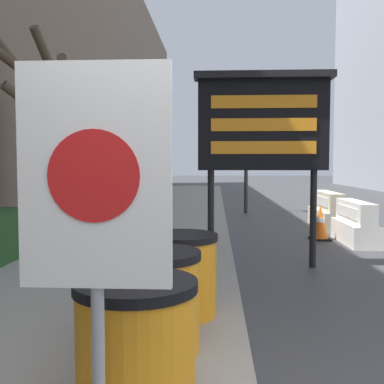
% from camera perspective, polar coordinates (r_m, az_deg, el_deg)
% --- Properties ---
extents(building_left_facade, '(0.40, 50.40, 10.63)m').
position_cam_1_polar(building_left_facade, '(13.04, -17.06, 20.14)').
color(building_left_facade, brown).
rests_on(building_left_facade, ground_plane).
extents(bare_tree, '(1.64, 2.01, 3.76)m').
position_cam_1_polar(bare_tree, '(8.69, -19.53, 6.76)').
color(bare_tree, '#4C3D2D').
rests_on(bare_tree, sidewalk_left).
extents(barrel_drum_foreground, '(0.71, 0.71, 0.77)m').
position_cam_1_polar(barrel_drum_foreground, '(2.73, -7.11, -18.90)').
color(barrel_drum_foreground, orange).
rests_on(barrel_drum_foreground, sidewalk_left).
extents(barrel_drum_middle, '(0.71, 0.71, 0.77)m').
position_cam_1_polar(barrel_drum_middle, '(3.53, -4.75, -13.64)').
color(barrel_drum_middle, orange).
rests_on(barrel_drum_middle, sidewalk_left).
extents(barrel_drum_back, '(0.71, 0.71, 0.77)m').
position_cam_1_polar(barrel_drum_back, '(4.34, -1.47, -10.36)').
color(barrel_drum_back, orange).
rests_on(barrel_drum_back, sidewalk_left).
extents(warning_sign, '(0.68, 0.08, 1.87)m').
position_cam_1_polar(warning_sign, '(2.01, -12.18, -0.98)').
color(warning_sign, gray).
rests_on(warning_sign, sidewalk_left).
extents(message_board, '(2.05, 0.36, 2.91)m').
position_cam_1_polar(message_board, '(6.85, 8.96, 8.46)').
color(message_board, black).
rests_on(message_board, ground_plane).
extents(jersey_barrier_white, '(0.53, 1.65, 0.83)m').
position_cam_1_polar(jersey_barrier_white, '(9.45, 20.00, -3.91)').
color(jersey_barrier_white, silver).
rests_on(jersey_barrier_white, ground_plane).
extents(jersey_barrier_cream, '(0.58, 1.88, 0.88)m').
position_cam_1_polar(jersey_barrier_cream, '(11.56, 16.82, -2.42)').
color(jersey_barrier_cream, beige).
rests_on(jersey_barrier_cream, ground_plane).
extents(traffic_cone_near, '(0.41, 0.41, 0.72)m').
position_cam_1_polar(traffic_cone_near, '(9.61, 15.95, -3.78)').
color(traffic_cone_near, black).
rests_on(traffic_cone_near, ground_plane).
extents(traffic_cone_mid, '(0.34, 0.34, 0.61)m').
position_cam_1_polar(traffic_cone_mid, '(11.01, 19.98, -3.24)').
color(traffic_cone_mid, black).
rests_on(traffic_cone_mid, ground_plane).
extents(traffic_light_near_curb, '(0.28, 0.44, 4.21)m').
position_cam_1_polar(traffic_light_near_curb, '(14.47, 6.95, 9.41)').
color(traffic_light_near_curb, '#2D2D30').
rests_on(traffic_light_near_curb, ground_plane).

